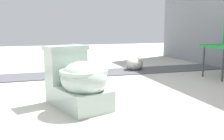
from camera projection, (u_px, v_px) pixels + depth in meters
The scene contains 4 objects.
ground_plane at pixel (78, 102), 2.37m from camera, with size 14.00×14.00×0.00m, color #B7B2A8.
gravel_strip at pixel (95, 73), 3.76m from camera, with size 0.56×8.00×0.01m, color #4C4C51.
toilet at pixel (78, 81), 2.19m from camera, with size 0.71×0.55×0.52m.
boulder_near at pixel (135, 64), 4.03m from camera, with size 0.32×0.25×0.20m, color #B7B2AD.
Camera 1 is at (2.28, -0.41, 0.68)m, focal length 42.00 mm.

